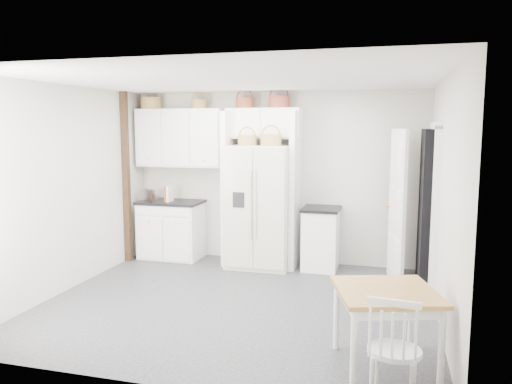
% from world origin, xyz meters
% --- Properties ---
extents(floor, '(4.50, 4.50, 0.00)m').
position_xyz_m(floor, '(0.00, 0.00, 0.00)').
color(floor, black).
rests_on(floor, ground).
extents(ceiling, '(4.50, 4.50, 0.00)m').
position_xyz_m(ceiling, '(0.00, 0.00, 2.60)').
color(ceiling, white).
rests_on(ceiling, wall_back).
extents(wall_back, '(4.50, 0.00, 4.50)m').
position_xyz_m(wall_back, '(0.00, 2.00, 1.30)').
color(wall_back, beige).
rests_on(wall_back, floor).
extents(wall_left, '(0.00, 4.00, 4.00)m').
position_xyz_m(wall_left, '(-2.25, 0.00, 1.30)').
color(wall_left, beige).
rests_on(wall_left, floor).
extents(wall_right, '(0.00, 4.00, 4.00)m').
position_xyz_m(wall_right, '(2.25, 0.00, 1.30)').
color(wall_right, beige).
rests_on(wall_right, floor).
extents(refrigerator, '(0.93, 0.75, 1.81)m').
position_xyz_m(refrigerator, '(-0.15, 1.62, 0.90)').
color(refrigerator, beige).
rests_on(refrigerator, floor).
extents(base_cab_left, '(0.94, 0.60, 0.88)m').
position_xyz_m(base_cab_left, '(-1.63, 1.70, 0.44)').
color(base_cab_left, white).
rests_on(base_cab_left, floor).
extents(base_cab_right, '(0.49, 0.59, 0.87)m').
position_xyz_m(base_cab_right, '(0.75, 1.70, 0.44)').
color(base_cab_right, white).
rests_on(base_cab_right, floor).
extents(dining_table, '(1.04, 1.04, 0.69)m').
position_xyz_m(dining_table, '(1.70, -1.16, 0.35)').
color(dining_table, olive).
rests_on(dining_table, floor).
extents(windsor_chair, '(0.44, 0.41, 0.82)m').
position_xyz_m(windsor_chair, '(1.77, -1.75, 0.41)').
color(windsor_chair, white).
rests_on(windsor_chair, floor).
extents(counter_left, '(0.98, 0.64, 0.04)m').
position_xyz_m(counter_left, '(-1.63, 1.70, 0.89)').
color(counter_left, black).
rests_on(counter_left, base_cab_left).
extents(counter_right, '(0.53, 0.63, 0.04)m').
position_xyz_m(counter_right, '(0.75, 1.70, 0.89)').
color(counter_right, black).
rests_on(counter_right, base_cab_right).
extents(toaster, '(0.29, 0.21, 0.18)m').
position_xyz_m(toaster, '(-1.98, 1.65, 1.00)').
color(toaster, silver).
rests_on(toaster, counter_left).
extents(cookbook_red, '(0.04, 0.16, 0.24)m').
position_xyz_m(cookbook_red, '(-1.65, 1.62, 1.04)').
color(cookbook_red, '#9B381F').
rests_on(cookbook_red, counter_left).
extents(cookbook_cream, '(0.05, 0.17, 0.25)m').
position_xyz_m(cookbook_cream, '(-1.61, 1.62, 1.04)').
color(cookbook_cream, silver).
rests_on(cookbook_cream, counter_left).
extents(basket_upper_a, '(0.32, 0.32, 0.18)m').
position_xyz_m(basket_upper_a, '(-1.99, 1.83, 2.44)').
color(basket_upper_a, olive).
rests_on(basket_upper_a, upper_cabinet).
extents(basket_upper_c, '(0.25, 0.25, 0.14)m').
position_xyz_m(basket_upper_c, '(-1.18, 1.83, 2.42)').
color(basket_upper_c, olive).
rests_on(basket_upper_c, upper_cabinet).
extents(basket_bridge_a, '(0.28, 0.28, 0.16)m').
position_xyz_m(basket_bridge_a, '(-0.45, 1.83, 2.43)').
color(basket_bridge_a, brown).
rests_on(basket_bridge_a, bridge_cabinet).
extents(basket_bridge_b, '(0.31, 0.31, 0.18)m').
position_xyz_m(basket_bridge_b, '(0.08, 1.83, 2.44)').
color(basket_bridge_b, brown).
rests_on(basket_bridge_b, bridge_cabinet).
extents(basket_fridge_a, '(0.27, 0.27, 0.14)m').
position_xyz_m(basket_fridge_a, '(-0.32, 1.52, 1.88)').
color(basket_fridge_a, olive).
rests_on(basket_fridge_a, refrigerator).
extents(basket_fridge_b, '(0.30, 0.30, 0.16)m').
position_xyz_m(basket_fridge_b, '(0.03, 1.52, 1.89)').
color(basket_fridge_b, olive).
rests_on(basket_fridge_b, refrigerator).
extents(upper_cabinet, '(1.40, 0.34, 0.90)m').
position_xyz_m(upper_cabinet, '(-1.50, 1.83, 1.90)').
color(upper_cabinet, white).
rests_on(upper_cabinet, wall_back).
extents(bridge_cabinet, '(1.12, 0.34, 0.45)m').
position_xyz_m(bridge_cabinet, '(-0.15, 1.83, 2.12)').
color(bridge_cabinet, white).
rests_on(bridge_cabinet, wall_back).
extents(fridge_panel_left, '(0.08, 0.60, 2.30)m').
position_xyz_m(fridge_panel_left, '(-0.66, 1.70, 1.15)').
color(fridge_panel_left, white).
rests_on(fridge_panel_left, floor).
extents(fridge_panel_right, '(0.08, 0.60, 2.30)m').
position_xyz_m(fridge_panel_right, '(0.36, 1.70, 1.15)').
color(fridge_panel_right, white).
rests_on(fridge_panel_right, floor).
extents(trim_post, '(0.09, 0.09, 2.60)m').
position_xyz_m(trim_post, '(-2.20, 1.35, 1.30)').
color(trim_post, black).
rests_on(trim_post, floor).
extents(doorway_void, '(0.18, 0.85, 2.05)m').
position_xyz_m(doorway_void, '(2.16, 1.00, 1.02)').
color(doorway_void, black).
rests_on(doorway_void, floor).
extents(door_slab, '(0.21, 0.79, 2.05)m').
position_xyz_m(door_slab, '(1.80, 1.33, 1.02)').
color(door_slab, white).
rests_on(door_slab, floor).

